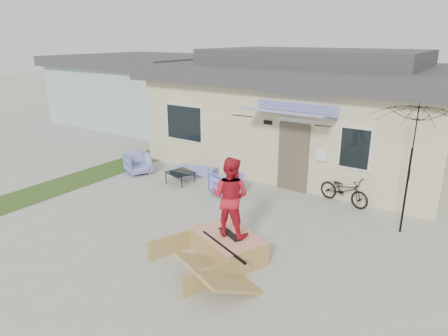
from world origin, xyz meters
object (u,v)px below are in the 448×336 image
Objects in this scene: armchair_left at (138,162)px; skateboard at (230,234)px; loveseat at (197,167)px; patio_umbrella at (410,163)px; skate_ramp at (228,246)px; armchair_right at (226,182)px; coffee_table at (180,177)px; skater at (230,196)px; bicycle at (344,187)px.

armchair_left is 1.09× the size of skateboard.
loveseat is 0.59× the size of patio_umbrella.
skate_ramp is at bearing -86.75° from skateboard.
coffee_table is at bearing -72.25° from armchair_right.
armchair_left is 6.35m from skater.
skater is at bearing 25.70° from skateboard.
armchair_right is 1.08× the size of skateboard.
loveseat is 5.59m from skater.
patio_umbrella reaches higher than coffee_table.
armchair_right reaches higher than coffee_table.
coffee_table is 0.36× the size of skate_ramp.
armchair_right is at bearing 138.41° from loveseat.
patio_umbrella is (6.67, -0.60, 1.50)m from loveseat.
loveseat is 5.48m from skateboard.
bicycle is at bearing -112.92° from skater.
skateboard is at bearing 90.00° from skate_ramp.
skater reaches higher than loveseat.
armchair_left is at bearing 17.97° from loveseat.
bicycle reaches higher than skate_ramp.
skater is at bearing -130.57° from patio_umbrella.
bicycle is 2.32m from patio_umbrella.
armchair_right is 1.80m from coffee_table.
bicycle is 0.70× the size of patio_umbrella.
skate_ramp is (-1.09, -4.23, -0.24)m from bicycle.
bicycle is 0.91× the size of skater.
skateboard is at bearing 54.17° from armchair_right.
armchair_right is at bearing -63.60° from armchair_left.
bicycle is 4.41m from skater.
skate_ramp is (5.60, -2.83, -0.15)m from armchair_left.
bicycle is (3.11, 1.31, 0.10)m from armchair_right.
armchair_right is at bearing -1.02° from coffee_table.
armchair_left reaches higher than coffee_table.
skater is (2.04, -2.87, 1.00)m from armchair_right.
skateboard is at bearing 121.64° from loveseat.
armchair_left is 3.58m from armchair_right.
patio_umbrella is at bearing 3.04° from coffee_table.
skate_ramp reaches higher than coffee_table.
patio_umbrella is at bearing 161.31° from loveseat.
armchair_left is (-1.74, -1.07, 0.14)m from loveseat.
armchair_right is at bearing 127.88° from bicycle.
armchair_left is 6.28m from skate_ramp.
coffee_table is (0.05, -0.95, -0.07)m from loveseat.
armchair_right is 3.66m from skater.
coffee_table is (1.79, 0.12, -0.22)m from armchair_left.
skateboard is (3.88, -3.85, 0.27)m from loveseat.
armchair_right is at bearing -63.20° from skater.
patio_umbrella reaches higher than armchair_left.
armchair_right reaches higher than skateboard.
patio_umbrella is at bearing 113.31° from armchair_right.
armchair_right is 0.52× the size of bicycle.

